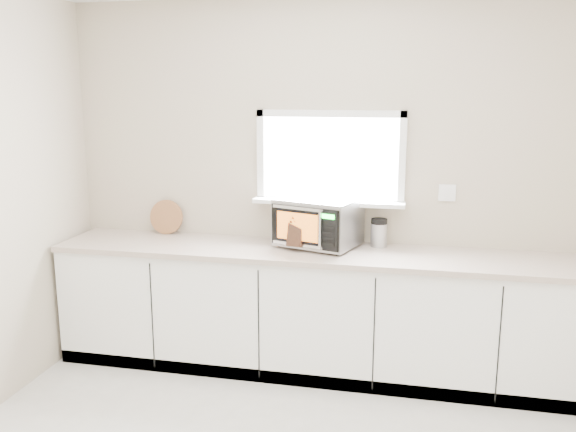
# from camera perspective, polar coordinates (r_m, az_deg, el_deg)

# --- Properties ---
(back_wall) EXTENTS (4.00, 0.17, 2.70)m
(back_wall) POSITION_cam_1_polar(r_m,az_deg,el_deg) (4.56, 3.96, 3.12)
(back_wall) COLOR #B7A291
(back_wall) RESTS_ON ground
(cabinets) EXTENTS (3.92, 0.60, 0.88)m
(cabinets) POSITION_cam_1_polar(r_m,az_deg,el_deg) (4.51, 3.22, -9.12)
(cabinets) COLOR white
(cabinets) RESTS_ON ground
(countertop) EXTENTS (3.92, 0.64, 0.04)m
(countertop) POSITION_cam_1_polar(r_m,az_deg,el_deg) (4.36, 3.27, -3.52)
(countertop) COLOR #B5A395
(countertop) RESTS_ON cabinets
(microwave) EXTENTS (0.65, 0.57, 0.36)m
(microwave) POSITION_cam_1_polar(r_m,az_deg,el_deg) (4.44, 2.83, -0.50)
(microwave) COLOR black
(microwave) RESTS_ON countertop
(knife_block) EXTENTS (0.15, 0.25, 0.33)m
(knife_block) POSITION_cam_1_polar(r_m,az_deg,el_deg) (4.36, 1.05, -1.32)
(knife_block) COLOR #472A19
(knife_block) RESTS_ON countertop
(cutting_board) EXTENTS (0.27, 0.06, 0.27)m
(cutting_board) POSITION_cam_1_polar(r_m,az_deg,el_deg) (4.92, -11.31, -0.09)
(cutting_board) COLOR brown
(cutting_board) RESTS_ON countertop
(coffee_grinder) EXTENTS (0.15, 0.15, 0.21)m
(coffee_grinder) POSITION_cam_1_polar(r_m,az_deg,el_deg) (4.49, 8.50, -1.53)
(coffee_grinder) COLOR #A8AAAF
(coffee_grinder) RESTS_ON countertop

